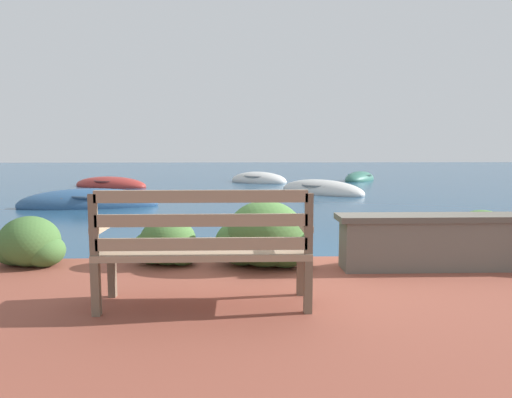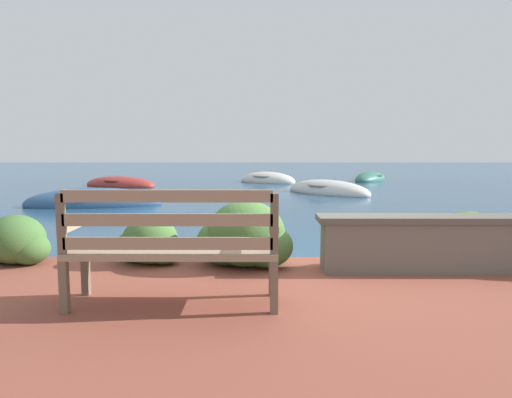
{
  "view_description": "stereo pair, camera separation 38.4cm",
  "coord_description": "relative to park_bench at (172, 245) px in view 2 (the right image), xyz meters",
  "views": [
    {
      "loc": [
        -0.88,
        -5.04,
        1.45
      ],
      "look_at": [
        -0.55,
        4.61,
        0.36
      ],
      "focal_mm": 32.0,
      "sensor_mm": 36.0,
      "label": 1
    },
    {
      "loc": [
        -0.5,
        -5.04,
        1.45
      ],
      "look_at": [
        -0.55,
        4.61,
        0.36
      ],
      "focal_mm": 32.0,
      "sensor_mm": 36.0,
      "label": 2
    }
  ],
  "objects": [
    {
      "name": "rowboat_outer",
      "position": [
        1.05,
        15.62,
        -0.64
      ],
      "size": [
        2.86,
        2.52,
        0.78
      ],
      "rotation": [
        0.0,
        0.0,
        2.54
      ],
      "color": "silver",
      "rests_on": "ground_plane"
    },
    {
      "name": "rowboat_mid",
      "position": [
        2.89,
        11.08,
        -0.64
      ],
      "size": [
        3.06,
        3.31,
        0.75
      ],
      "rotation": [
        0.0,
        0.0,
        5.4
      ],
      "color": "silver",
      "rests_on": "ground_plane"
    },
    {
      "name": "hedge_clump_right",
      "position": [
        1.96,
        1.15,
        -0.27
      ],
      "size": [
        0.72,
        0.52,
        0.49
      ],
      "color": "#38662D",
      "rests_on": "patio_terrace"
    },
    {
      "name": "hedge_clump_left",
      "position": [
        -0.49,
        1.31,
        -0.27
      ],
      "size": [
        0.74,
        0.53,
        0.5
      ],
      "color": "#426B33",
      "rests_on": "patio_terrace"
    },
    {
      "name": "hedge_clump_far_left",
      "position": [
        -1.92,
        1.3,
        -0.26
      ],
      "size": [
        0.77,
        0.56,
        0.52
      ],
      "color": "#426B33",
      "rests_on": "patio_terrace"
    },
    {
      "name": "park_bench",
      "position": [
        0.0,
        0.0,
        0.0
      ],
      "size": [
        1.63,
        0.48,
        0.93
      ],
      "rotation": [
        0.0,
        0.0,
        0.05
      ],
      "color": "brown",
      "rests_on": "patio_terrace"
    },
    {
      "name": "hedge_clump_far_right",
      "position": [
        2.89,
        1.36,
        -0.24
      ],
      "size": [
        0.82,
        0.59,
        0.56
      ],
      "color": "#426B33",
      "rests_on": "patio_terrace"
    },
    {
      "name": "ground_plane",
      "position": [
        1.16,
        1.61,
        -0.71
      ],
      "size": [
        80.0,
        80.0,
        0.0
      ],
      "color": "navy"
    },
    {
      "name": "stone_wall",
      "position": [
        2.45,
        1.05,
        -0.2
      ],
      "size": [
        2.38,
        0.39,
        0.56
      ],
      "color": "#666056",
      "rests_on": "patio_terrace"
    },
    {
      "name": "rowboat_far",
      "position": [
        -4.55,
        13.65,
        -0.65
      ],
      "size": [
        3.26,
        2.27,
        0.66
      ],
      "rotation": [
        0.0,
        0.0,
        5.88
      ],
      "color": "#9E2D28",
      "rests_on": "ground_plane"
    },
    {
      "name": "hedge_clump_centre",
      "position": [
        0.52,
        1.21,
        -0.19
      ],
      "size": [
        1.01,
        0.73,
        0.69
      ],
      "color": "#426B33",
      "rests_on": "patio_terrace"
    },
    {
      "name": "rowboat_distant",
      "position": [
        5.6,
        16.67,
        -0.65
      ],
      "size": [
        2.27,
        2.79,
        0.69
      ],
      "rotation": [
        0.0,
        0.0,
        4.15
      ],
      "color": "#336B5B",
      "rests_on": "ground_plane"
    },
    {
      "name": "rowboat_nearest",
      "position": [
        -3.44,
        7.81,
        -0.64
      ],
      "size": [
        3.46,
        1.53,
        0.8
      ],
      "rotation": [
        0.0,
        0.0,
        3.3
      ],
      "color": "#2D517A",
      "rests_on": "ground_plane"
    }
  ]
}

